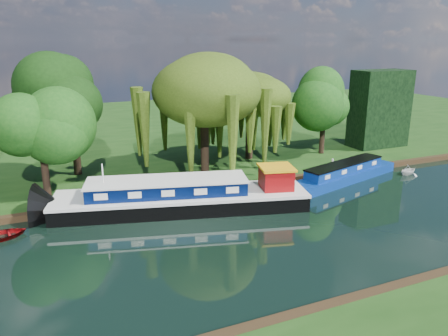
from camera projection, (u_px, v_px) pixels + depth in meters
name	position (u px, v px, depth m)	size (l,w,h in m)	color
ground	(297.00, 228.00, 27.64)	(120.00, 120.00, 0.00)	black
far_bank	(156.00, 128.00, 57.47)	(120.00, 52.00, 0.45)	#14350E
dutch_barge	(184.00, 197.00, 30.42)	(17.89, 8.23, 3.69)	black
narrowboat	(344.00, 174.00, 36.48)	(12.22, 5.17, 1.77)	navy
red_dinghy	(1.00, 239.00, 26.10)	(2.12, 2.96, 0.61)	maroon
white_cruiser	(408.00, 175.00, 38.51)	(1.67, 1.94, 1.02)	silver
willow_left	(204.00, 91.00, 35.85)	(7.95, 7.95, 9.53)	black
willow_right	(250.00, 103.00, 40.62)	(5.97, 5.97, 7.27)	black
tree_far_left	(40.00, 127.00, 30.25)	(4.69, 4.69, 7.55)	black
tree_far_mid	(71.00, 99.00, 35.35)	(5.65, 5.65, 9.25)	black
tree_far_right	(324.00, 103.00, 42.61)	(4.49, 4.49, 7.35)	black
conifer_hedge	(380.00, 109.00, 45.98)	(6.00, 3.00, 8.00)	black
lamppost	(234.00, 152.00, 36.38)	(0.36, 0.36, 2.56)	silver
mooring_posts	(234.00, 177.00, 34.57)	(19.16, 0.16, 1.00)	silver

